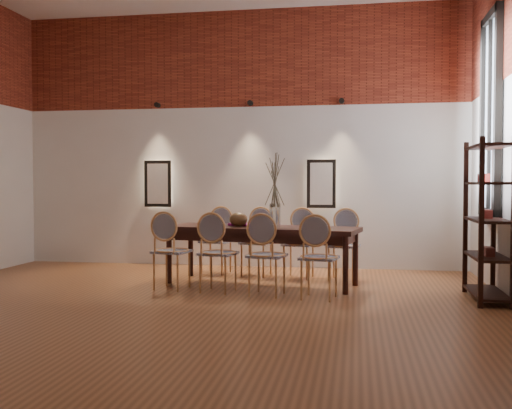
% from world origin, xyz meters
% --- Properties ---
extents(floor, '(7.00, 7.00, 0.02)m').
position_xyz_m(floor, '(0.00, 0.00, -0.01)').
color(floor, '#9A5D34').
rests_on(floor, ground).
extents(wall_back, '(7.00, 0.10, 4.00)m').
position_xyz_m(wall_back, '(0.00, 3.55, 2.00)').
color(wall_back, silver).
rests_on(wall_back, ground).
extents(brick_band_back, '(7.00, 0.02, 1.50)m').
position_xyz_m(brick_band_back, '(0.00, 3.48, 3.25)').
color(brick_band_back, maroon).
rests_on(brick_band_back, ground).
extents(niche_left, '(0.36, 0.06, 0.66)m').
position_xyz_m(niche_left, '(-1.30, 3.45, 1.30)').
color(niche_left, '#FFEAC6').
rests_on(niche_left, wall_back).
extents(niche_right, '(0.36, 0.06, 0.66)m').
position_xyz_m(niche_right, '(1.30, 3.45, 1.30)').
color(niche_right, '#FFEAC6').
rests_on(niche_right, wall_back).
extents(spot_fixture_left, '(0.08, 0.10, 0.08)m').
position_xyz_m(spot_fixture_left, '(-1.30, 3.42, 2.55)').
color(spot_fixture_left, black).
rests_on(spot_fixture_left, wall_back).
extents(spot_fixture_mid, '(0.08, 0.10, 0.08)m').
position_xyz_m(spot_fixture_mid, '(0.20, 3.42, 2.55)').
color(spot_fixture_mid, black).
rests_on(spot_fixture_mid, wall_back).
extents(spot_fixture_right, '(0.08, 0.10, 0.08)m').
position_xyz_m(spot_fixture_right, '(1.60, 3.42, 2.55)').
color(spot_fixture_right, black).
rests_on(spot_fixture_right, wall_back).
extents(window_glass, '(0.02, 0.78, 2.38)m').
position_xyz_m(window_glass, '(3.46, 2.00, 2.15)').
color(window_glass, silver).
rests_on(window_glass, wall_right).
extents(window_frame, '(0.08, 0.90, 2.50)m').
position_xyz_m(window_frame, '(3.44, 2.00, 2.15)').
color(window_frame, black).
rests_on(window_frame, wall_right).
extents(window_mullion, '(0.06, 0.06, 2.40)m').
position_xyz_m(window_mullion, '(3.44, 2.00, 2.15)').
color(window_mullion, black).
rests_on(window_mullion, wall_right).
extents(dining_table, '(2.59, 1.23, 0.75)m').
position_xyz_m(dining_table, '(0.62, 1.87, 0.38)').
color(dining_table, black).
rests_on(dining_table, floor).
extents(chair_near_a, '(0.51, 0.51, 0.94)m').
position_xyz_m(chair_near_a, '(-0.42, 1.37, 0.47)').
color(chair_near_a, tan).
rests_on(chair_near_a, floor).
extents(chair_near_b, '(0.51, 0.51, 0.94)m').
position_xyz_m(chair_near_b, '(0.19, 1.26, 0.47)').
color(chair_near_b, tan).
rests_on(chair_near_b, floor).
extents(chair_near_c, '(0.51, 0.51, 0.94)m').
position_xyz_m(chair_near_c, '(0.80, 1.15, 0.47)').
color(chair_near_c, tan).
rests_on(chair_near_c, floor).
extents(chair_near_d, '(0.51, 0.51, 0.94)m').
position_xyz_m(chair_near_d, '(1.42, 1.04, 0.47)').
color(chair_near_d, tan).
rests_on(chair_near_d, floor).
extents(chair_far_a, '(0.51, 0.51, 0.94)m').
position_xyz_m(chair_far_a, '(-0.18, 2.71, 0.47)').
color(chair_far_a, tan).
rests_on(chair_far_a, floor).
extents(chair_far_b, '(0.51, 0.51, 0.94)m').
position_xyz_m(chair_far_b, '(0.43, 2.60, 0.47)').
color(chair_far_b, tan).
rests_on(chair_far_b, floor).
extents(chair_far_c, '(0.51, 0.51, 0.94)m').
position_xyz_m(chair_far_c, '(1.04, 2.49, 0.47)').
color(chair_far_c, tan).
rests_on(chair_far_c, floor).
extents(chair_far_d, '(0.51, 0.51, 0.94)m').
position_xyz_m(chair_far_d, '(1.66, 2.38, 0.47)').
color(chair_far_d, tan).
rests_on(chair_far_d, floor).
extents(vase, '(0.14, 0.14, 0.30)m').
position_xyz_m(vase, '(0.80, 1.84, 0.90)').
color(vase, silver).
rests_on(vase, dining_table).
extents(dried_branches, '(0.50, 0.50, 0.70)m').
position_xyz_m(dried_branches, '(0.80, 1.84, 1.35)').
color(dried_branches, '#4C412C').
rests_on(dried_branches, vase).
extents(bowl, '(0.24, 0.24, 0.18)m').
position_xyz_m(bowl, '(0.32, 1.88, 0.84)').
color(bowl, brown).
rests_on(bowl, dining_table).
extents(book, '(0.29, 0.22, 0.03)m').
position_xyz_m(book, '(0.30, 2.03, 0.77)').
color(book, '#841166').
rests_on(book, dining_table).
extents(shelving_rack, '(0.38, 1.00, 1.80)m').
position_xyz_m(shelving_rack, '(3.28, 1.28, 0.90)').
color(shelving_rack, black).
rests_on(shelving_rack, floor).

